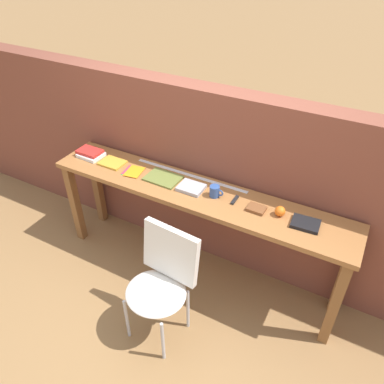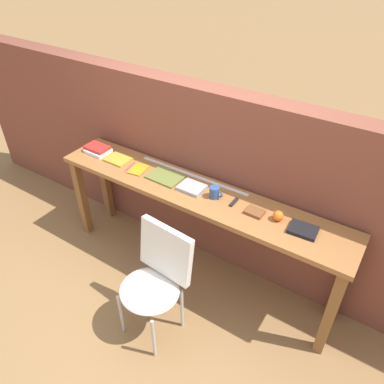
{
  "view_description": "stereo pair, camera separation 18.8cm",
  "coord_description": "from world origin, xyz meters",
  "px_view_note": "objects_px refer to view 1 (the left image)",
  "views": [
    {
      "loc": [
        1.1,
        -1.77,
        2.58
      ],
      "look_at": [
        0.0,
        0.25,
        0.9
      ],
      "focal_mm": 35.0,
      "sensor_mm": 36.0,
      "label": 1
    },
    {
      "loc": [
        1.26,
        -1.67,
        2.58
      ],
      "look_at": [
        0.0,
        0.25,
        0.9
      ],
      "focal_mm": 35.0,
      "sensor_mm": 36.0,
      "label": 2
    }
  ],
  "objects_px": {
    "pamphlet_pile_colourful": "(132,171)",
    "book_open_centre": "(163,178)",
    "magazine_cycling": "(112,163)",
    "book_repair_rightmost": "(306,224)",
    "leather_journal_brown": "(256,209)",
    "multitool_folded": "(235,200)",
    "sports_ball_small": "(280,211)",
    "chair_white_moulded": "(161,279)",
    "book_stack_leftmost": "(90,153)",
    "mug": "(215,191)"
  },
  "relations": [
    {
      "from": "pamphlet_pile_colourful",
      "to": "book_open_centre",
      "type": "bearing_deg",
      "value": 6.16
    },
    {
      "from": "magazine_cycling",
      "to": "book_repair_rightmost",
      "type": "bearing_deg",
      "value": 0.57
    },
    {
      "from": "pamphlet_pile_colourful",
      "to": "leather_journal_brown",
      "type": "distance_m",
      "value": 1.09
    },
    {
      "from": "multitool_folded",
      "to": "sports_ball_small",
      "type": "height_order",
      "value": "sports_ball_small"
    },
    {
      "from": "chair_white_moulded",
      "to": "sports_ball_small",
      "type": "relative_size",
      "value": 11.88
    },
    {
      "from": "sports_ball_small",
      "to": "leather_journal_brown",
      "type": "bearing_deg",
      "value": -172.8
    },
    {
      "from": "book_repair_rightmost",
      "to": "book_open_centre",
      "type": "bearing_deg",
      "value": 175.68
    },
    {
      "from": "chair_white_moulded",
      "to": "magazine_cycling",
      "type": "bearing_deg",
      "value": 144.09
    },
    {
      "from": "chair_white_moulded",
      "to": "sports_ball_small",
      "type": "bearing_deg",
      "value": 47.02
    },
    {
      "from": "sports_ball_small",
      "to": "multitool_folded",
      "type": "bearing_deg",
      "value": 179.25
    },
    {
      "from": "book_stack_leftmost",
      "to": "book_open_centre",
      "type": "distance_m",
      "value": 0.76
    },
    {
      "from": "pamphlet_pile_colourful",
      "to": "book_repair_rightmost",
      "type": "relative_size",
      "value": 0.99
    },
    {
      "from": "mug",
      "to": "book_repair_rightmost",
      "type": "xyz_separation_m",
      "value": [
        0.69,
        -0.0,
        -0.03
      ]
    },
    {
      "from": "book_repair_rightmost",
      "to": "leather_journal_brown",
      "type": "bearing_deg",
      "value": 177.04
    },
    {
      "from": "mug",
      "to": "leather_journal_brown",
      "type": "height_order",
      "value": "mug"
    },
    {
      "from": "multitool_folded",
      "to": "book_stack_leftmost",
      "type": "bearing_deg",
      "value": -179.68
    },
    {
      "from": "sports_ball_small",
      "to": "magazine_cycling",
      "type": "bearing_deg",
      "value": -179.47
    },
    {
      "from": "mug",
      "to": "book_stack_leftmost",
      "type": "bearing_deg",
      "value": 179.5
    },
    {
      "from": "multitool_folded",
      "to": "sports_ball_small",
      "type": "xyz_separation_m",
      "value": [
        0.35,
        -0.0,
        0.03
      ]
    },
    {
      "from": "pamphlet_pile_colourful",
      "to": "sports_ball_small",
      "type": "distance_m",
      "value": 1.25
    },
    {
      "from": "book_stack_leftmost",
      "to": "leather_journal_brown",
      "type": "relative_size",
      "value": 1.76
    },
    {
      "from": "sports_ball_small",
      "to": "pamphlet_pile_colourful",
      "type": "bearing_deg",
      "value": -178.43
    },
    {
      "from": "chair_white_moulded",
      "to": "book_repair_rightmost",
      "type": "xyz_separation_m",
      "value": [
        0.79,
        0.63,
        0.37
      ]
    },
    {
      "from": "pamphlet_pile_colourful",
      "to": "book_repair_rightmost",
      "type": "distance_m",
      "value": 1.44
    },
    {
      "from": "magazine_cycling",
      "to": "multitool_folded",
      "type": "bearing_deg",
      "value": 1.59
    },
    {
      "from": "magazine_cycling",
      "to": "leather_journal_brown",
      "type": "relative_size",
      "value": 1.61
    },
    {
      "from": "pamphlet_pile_colourful",
      "to": "book_open_centre",
      "type": "distance_m",
      "value": 0.28
    },
    {
      "from": "book_stack_leftmost",
      "to": "pamphlet_pile_colourful",
      "type": "height_order",
      "value": "book_stack_leftmost"
    },
    {
      "from": "pamphlet_pile_colourful",
      "to": "magazine_cycling",
      "type": "bearing_deg",
      "value": 174.77
    },
    {
      "from": "mug",
      "to": "leather_journal_brown",
      "type": "xyz_separation_m",
      "value": [
        0.34,
        -0.01,
        -0.03
      ]
    },
    {
      "from": "mug",
      "to": "multitool_folded",
      "type": "relative_size",
      "value": 1.0
    },
    {
      "from": "leather_journal_brown",
      "to": "book_repair_rightmost",
      "type": "distance_m",
      "value": 0.36
    },
    {
      "from": "pamphlet_pile_colourful",
      "to": "mug",
      "type": "xyz_separation_m",
      "value": [
        0.75,
        0.02,
        0.04
      ]
    },
    {
      "from": "sports_ball_small",
      "to": "book_repair_rightmost",
      "type": "bearing_deg",
      "value": -4.95
    },
    {
      "from": "magazine_cycling",
      "to": "multitool_folded",
      "type": "height_order",
      "value": "magazine_cycling"
    },
    {
      "from": "leather_journal_brown",
      "to": "book_stack_leftmost",
      "type": "bearing_deg",
      "value": -179.37
    },
    {
      "from": "mug",
      "to": "pamphlet_pile_colourful",
      "type": "bearing_deg",
      "value": -178.43
    },
    {
      "from": "book_repair_rightmost",
      "to": "chair_white_moulded",
      "type": "bearing_deg",
      "value": -145.18
    },
    {
      "from": "book_open_centre",
      "to": "book_repair_rightmost",
      "type": "distance_m",
      "value": 1.16
    },
    {
      "from": "magazine_cycling",
      "to": "mug",
      "type": "distance_m",
      "value": 0.97
    },
    {
      "from": "leather_journal_brown",
      "to": "magazine_cycling",
      "type": "bearing_deg",
      "value": -179.03
    },
    {
      "from": "chair_white_moulded",
      "to": "book_stack_leftmost",
      "type": "bearing_deg",
      "value": 150.21
    },
    {
      "from": "pamphlet_pile_colourful",
      "to": "mug",
      "type": "bearing_deg",
      "value": 1.57
    },
    {
      "from": "book_stack_leftmost",
      "to": "book_repair_rightmost",
      "type": "xyz_separation_m",
      "value": [
        1.92,
        -0.01,
        -0.01
      ]
    },
    {
      "from": "book_stack_leftmost",
      "to": "magazine_cycling",
      "type": "height_order",
      "value": "book_stack_leftmost"
    },
    {
      "from": "book_stack_leftmost",
      "to": "sports_ball_small",
      "type": "xyz_separation_m",
      "value": [
        1.73,
        0.0,
        0.01
      ]
    },
    {
      "from": "chair_white_moulded",
      "to": "mug",
      "type": "relative_size",
      "value": 8.1
    },
    {
      "from": "chair_white_moulded",
      "to": "pamphlet_pile_colourful",
      "type": "relative_size",
      "value": 4.73
    },
    {
      "from": "magazine_cycling",
      "to": "leather_journal_brown",
      "type": "height_order",
      "value": "leather_journal_brown"
    },
    {
      "from": "chair_white_moulded",
      "to": "leather_journal_brown",
      "type": "xyz_separation_m",
      "value": [
        0.44,
        0.63,
        0.37
      ]
    }
  ]
}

